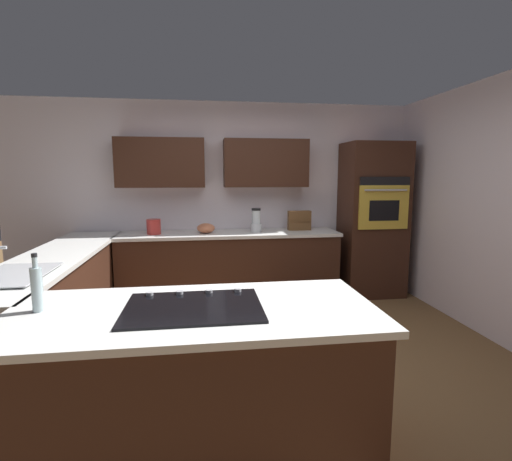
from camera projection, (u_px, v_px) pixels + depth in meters
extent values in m
plane|color=brown|center=(255.00, 360.00, 3.41)|extent=(14.00, 14.00, 0.00)
cube|color=silver|center=(234.00, 200.00, 5.27)|extent=(6.00, 0.10, 2.60)
cube|color=#381E14|center=(266.00, 163.00, 5.04)|extent=(1.10, 0.34, 0.62)
cube|color=#381E14|center=(161.00, 163.00, 4.86)|extent=(1.10, 0.34, 0.62)
cube|color=silver|center=(491.00, 209.00, 3.84)|extent=(0.10, 4.00, 2.60)
cube|color=#381E14|center=(230.00, 268.00, 5.02)|extent=(2.80, 0.60, 0.86)
cube|color=silver|center=(229.00, 234.00, 4.95)|extent=(2.84, 0.64, 0.04)
cube|color=#381E14|center=(58.00, 303.00, 3.63)|extent=(0.60, 2.90, 0.86)
cube|color=silver|center=(54.00, 257.00, 3.57)|extent=(0.64, 2.94, 0.04)
cube|color=#381E14|center=(196.00, 386.00, 2.21)|extent=(1.98, 0.85, 0.86)
cube|color=silver|center=(194.00, 312.00, 2.15)|extent=(2.06, 0.93, 0.04)
cube|color=#381E14|center=(372.00, 220.00, 5.19)|extent=(0.80, 0.60, 2.06)
cube|color=gold|center=(384.00, 207.00, 4.86)|extent=(0.66, 0.03, 0.56)
cube|color=black|center=(384.00, 211.00, 4.85)|extent=(0.40, 0.01, 0.26)
cube|color=black|center=(385.00, 181.00, 4.81)|extent=(0.66, 0.02, 0.11)
cylinder|color=silver|center=(386.00, 190.00, 4.79)|extent=(0.56, 0.02, 0.02)
cube|color=#515456|center=(24.00, 270.00, 2.97)|extent=(0.40, 0.30, 0.02)
cube|color=#515456|center=(2.00, 282.00, 2.63)|extent=(0.40, 0.30, 0.02)
cube|color=#B7BABF|center=(14.00, 274.00, 2.80)|extent=(0.46, 0.70, 0.01)
cube|color=black|center=(194.00, 307.00, 2.14)|extent=(0.76, 0.56, 0.01)
cylinder|color=#B2B2B7|center=(238.00, 290.00, 2.40)|extent=(0.04, 0.04, 0.02)
cylinder|color=#B2B2B7|center=(209.00, 291.00, 2.38)|extent=(0.04, 0.04, 0.02)
cylinder|color=#B2B2B7|center=(180.00, 292.00, 2.35)|extent=(0.04, 0.04, 0.02)
cylinder|color=#B2B2B7|center=(150.00, 294.00, 2.33)|extent=(0.04, 0.04, 0.02)
cylinder|color=silver|center=(256.00, 228.00, 4.97)|extent=(0.15, 0.15, 0.11)
cylinder|color=silver|center=(256.00, 217.00, 4.95)|extent=(0.11, 0.11, 0.17)
cylinder|color=black|center=(256.00, 209.00, 4.94)|extent=(0.12, 0.12, 0.03)
ellipsoid|color=#CC724C|center=(206.00, 228.00, 4.88)|extent=(0.23, 0.23, 0.13)
cube|color=brown|center=(299.00, 220.00, 5.14)|extent=(0.31, 0.10, 0.26)
cube|color=brown|center=(300.00, 221.00, 5.08)|extent=(0.29, 0.02, 0.02)
cylinder|color=red|center=(154.00, 227.00, 4.79)|extent=(0.17, 0.17, 0.19)
cylinder|color=silver|center=(37.00, 290.00, 2.08)|extent=(0.06, 0.06, 0.24)
cylinder|color=silver|center=(35.00, 262.00, 2.06)|extent=(0.03, 0.03, 0.06)
cylinder|color=black|center=(34.00, 255.00, 2.05)|extent=(0.03, 0.03, 0.02)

